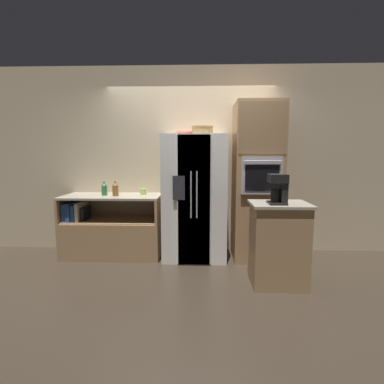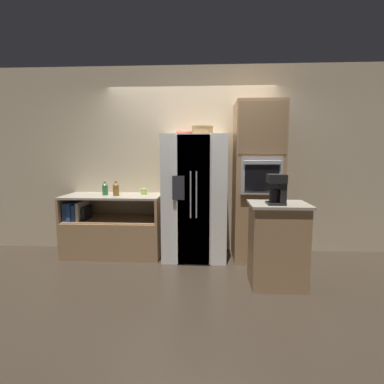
% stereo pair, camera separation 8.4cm
% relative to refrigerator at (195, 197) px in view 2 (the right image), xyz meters
% --- Properties ---
extents(ground_plane, '(20.00, 20.00, 0.00)m').
position_rel_refrigerator_xyz_m(ground_plane, '(-0.07, -0.02, -0.88)').
color(ground_plane, '#382D23').
extents(wall_back, '(12.00, 0.06, 2.80)m').
position_rel_refrigerator_xyz_m(wall_back, '(-0.07, 0.39, 0.52)').
color(wall_back, beige).
rests_on(wall_back, ground_plane).
extents(counter_left, '(1.42, 0.64, 0.90)m').
position_rel_refrigerator_xyz_m(counter_left, '(-1.23, 0.04, -0.55)').
color(counter_left, '#A87F56').
rests_on(counter_left, ground_plane).
extents(refrigerator, '(0.89, 0.74, 1.76)m').
position_rel_refrigerator_xyz_m(refrigerator, '(0.00, 0.00, 0.00)').
color(refrigerator, white).
rests_on(refrigerator, ground_plane).
extents(wall_oven, '(0.65, 0.74, 2.20)m').
position_rel_refrigerator_xyz_m(wall_oven, '(0.88, 0.02, 0.22)').
color(wall_oven, '#A87F56').
rests_on(wall_oven, ground_plane).
extents(island_counter, '(0.65, 0.52, 0.95)m').
position_rel_refrigerator_xyz_m(island_counter, '(0.98, -0.89, -0.40)').
color(island_counter, '#A87F56').
rests_on(island_counter, ground_plane).
extents(wicker_basket, '(0.30, 0.30, 0.12)m').
position_rel_refrigerator_xyz_m(wicker_basket, '(0.11, -0.07, 0.95)').
color(wicker_basket, tan).
rests_on(wicker_basket, refrigerator).
extents(fruit_bowl, '(0.29, 0.29, 0.08)m').
position_rel_refrigerator_xyz_m(fruit_bowl, '(-0.14, 0.09, 0.92)').
color(fruit_bowl, '#DB664C').
rests_on(fruit_bowl, refrigerator).
extents(bottle_tall, '(0.09, 0.09, 0.21)m').
position_rel_refrigerator_xyz_m(bottle_tall, '(-1.14, -0.03, 0.12)').
color(bottle_tall, brown).
rests_on(bottle_tall, counter_left).
extents(bottle_short, '(0.08, 0.08, 0.20)m').
position_rel_refrigerator_xyz_m(bottle_short, '(-1.32, 0.04, 0.11)').
color(bottle_short, '#33723F').
rests_on(bottle_short, counter_left).
extents(mug, '(0.12, 0.09, 0.09)m').
position_rel_refrigerator_xyz_m(mug, '(-0.76, 0.12, 0.06)').
color(mug, '#B2D166').
rests_on(mug, counter_left).
extents(coffee_maker, '(0.19, 0.21, 0.33)m').
position_rel_refrigerator_xyz_m(coffee_maker, '(0.95, -0.96, 0.25)').
color(coffee_maker, black).
rests_on(coffee_maker, island_counter).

